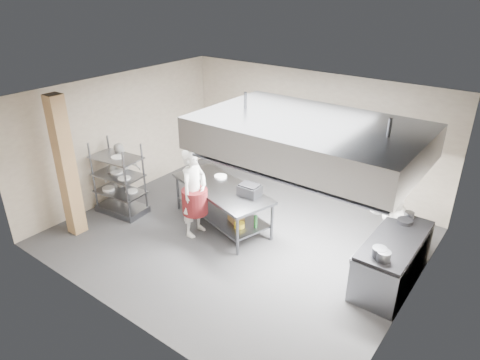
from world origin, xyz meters
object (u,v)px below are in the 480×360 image
Objects in this scene: cooking_range at (392,261)px; chef_head at (194,193)px; island at (222,205)px; chef_plating at (123,175)px; pass_rack at (119,179)px; chef_line at (387,208)px; griddle at (249,190)px; stockpot at (384,256)px.

cooking_range is 1.05× the size of chef_head.
island is 1.59× the size of chef_plating.
chef_head reaches higher than pass_rack.
chef_line reaches higher than griddle.
griddle is (0.70, 0.06, 0.56)m from island.
chef_head is at bearing -166.83° from cooking_range.
chef_line is 8.66× the size of stockpot.
chef_line is (5.40, 2.10, 0.12)m from pass_rack.
chef_line is at bearing 108.04° from stockpot.
pass_rack is (-2.21, -0.98, 0.39)m from island.
stockpot is at bearing 32.17° from chef_line.
chef_plating is at bearing -147.43° from island.
chef_line reaches higher than chef_head.
pass_rack is 0.87× the size of chef_line.
pass_rack reaches higher than chef_plating.
griddle is at bearing 20.92° from island.
cooking_range is (3.67, 0.28, -0.04)m from island.
island is at bearing -23.77° from chef_head.
griddle is (-2.97, -0.22, 0.60)m from cooking_range.
chef_plating reaches higher than stockpot.
cooking_range is 3.04m from griddle.
cooking_range is at bearing 6.19° from pass_rack.
island is 0.83m from chef_head.
chef_line is (3.19, 1.11, 0.52)m from island.
chef_line is at bearing 119.83° from cooking_range.
chef_line is at bearing 35.45° from island.
chef_head is at bearing -144.98° from griddle.
cooking_range is 0.94m from stockpot.
pass_rack is at bearing -175.10° from stockpot.
chef_head is 4.42× the size of griddle.
griddle is (-2.49, -1.06, 0.04)m from chef_line.
chef_plating is 3.64× the size of griddle.
griddle is at bearing 13.80° from pass_rack.
chef_head is (-0.21, -0.63, 0.50)m from island.
griddle is at bearing 114.55° from chef_plating.
chef_head is (1.99, 0.35, 0.11)m from pass_rack.
cooking_range is 1.27× the size of chef_plating.
stockpot is at bearing -12.11° from griddle.
stockpot is at bearing 8.92° from island.
cooking_range is 8.90× the size of stockpot.
pass_rack reaches higher than island.
pass_rack is at bearing 94.88° from chef_head.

